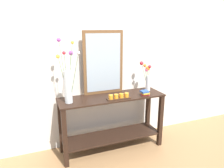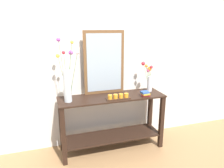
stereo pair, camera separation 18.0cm
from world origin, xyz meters
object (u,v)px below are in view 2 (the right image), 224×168
object	(u,v)px
book_stack	(145,94)
mirror_leaning	(104,63)
console_table	(112,117)
tall_vase_left	(67,81)
candle_tray	(118,97)
vase_right	(149,78)

from	to	relation	value
book_stack	mirror_leaning	bearing A→B (deg)	147.21
console_table	tall_vase_left	bearing A→B (deg)	-177.79
console_table	candle_tray	xyz separation A→B (m)	(0.04, -0.13, 0.34)
book_stack	tall_vase_left	bearing A→B (deg)	173.84
tall_vase_left	candle_tray	distance (m)	0.68
console_table	vase_right	xyz separation A→B (m)	(0.57, 0.07, 0.51)
mirror_leaning	book_stack	world-z (taller)	mirror_leaning
console_table	book_stack	bearing A→B (deg)	-17.06
tall_vase_left	candle_tray	xyz separation A→B (m)	(0.63, -0.10, -0.23)
mirror_leaning	candle_tray	xyz separation A→B (m)	(0.10, -0.31, -0.40)
vase_right	book_stack	distance (m)	0.29
console_table	candle_tray	distance (m)	0.36
mirror_leaning	book_stack	xyz separation A→B (m)	(0.48, -0.31, -0.39)
candle_tray	console_table	bearing A→B (deg)	109.49
candle_tray	mirror_leaning	bearing A→B (deg)	108.00
candle_tray	vase_right	bearing A→B (deg)	19.99
book_stack	vase_right	bearing A→B (deg)	53.68
console_table	mirror_leaning	world-z (taller)	mirror_leaning
candle_tray	book_stack	bearing A→B (deg)	-0.77
console_table	book_stack	size ratio (longest dim) A/B	11.78
tall_vase_left	vase_right	xyz separation A→B (m)	(1.15, 0.09, -0.06)
vase_right	book_stack	xyz separation A→B (m)	(-0.15, -0.20, -0.16)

